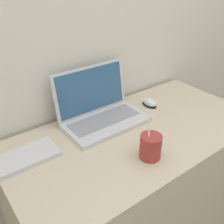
{
  "coord_description": "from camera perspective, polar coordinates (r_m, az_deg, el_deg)",
  "views": [
    {
      "loc": [
        -0.68,
        -0.41,
        1.4
      ],
      "look_at": [
        -0.08,
        0.39,
        0.82
      ],
      "focal_mm": 42.0,
      "sensor_mm": 36.0,
      "label": 1
    }
  ],
  "objects": [
    {
      "name": "laptop",
      "position": [
        1.24,
        -2.55,
        0.51
      ],
      "size": [
        0.39,
        0.26,
        0.25
      ],
      "color": "silver",
      "rests_on": "desk"
    },
    {
      "name": "desk",
      "position": [
        1.43,
        4.81,
        -16.44
      ],
      "size": [
        1.19,
        0.6,
        0.73
      ],
      "color": "beige",
      "rests_on": "ground_plane"
    },
    {
      "name": "drink_cup",
      "position": [
        1.02,
        8.39,
        -7.38
      ],
      "size": [
        0.08,
        0.08,
        0.18
      ],
      "color": "#9E332D",
      "rests_on": "desk"
    },
    {
      "name": "computer_mouse",
      "position": [
        1.4,
        8.15,
        2.04
      ],
      "size": [
        0.05,
        0.09,
        0.04
      ],
      "color": "black",
      "rests_on": "desk"
    },
    {
      "name": "external_keyboard",
      "position": [
        1.07,
        -22.54,
        -10.81
      ],
      "size": [
        0.42,
        0.13,
        0.02
      ],
      "color": "silver",
      "rests_on": "desk"
    }
  ]
}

